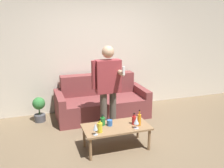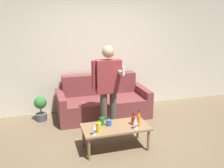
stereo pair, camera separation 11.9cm
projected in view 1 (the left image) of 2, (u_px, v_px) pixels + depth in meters
The scene contains 13 objects.
ground_plane at pixel (133, 148), 4.02m from camera, with size 16.00×16.00×0.00m, color #756047.
wall_back at pixel (99, 49), 5.50m from camera, with size 8.00×0.06×2.70m.
couch at pixel (101, 102), 5.30m from camera, with size 1.89×0.90×0.85m.
coffee_table at pixel (116, 129), 3.94m from camera, with size 1.05×0.53×0.38m.
bottle_orange at pixel (100, 127), 3.70m from camera, with size 0.08×0.08×0.21m.
bottle_green at pixel (139, 119), 3.93m from camera, with size 0.06×0.06×0.25m.
bottle_dark at pixel (134, 120), 3.98m from camera, with size 0.07×0.07×0.19m.
bottle_yellow at pixel (103, 121), 3.95m from camera, with size 0.08×0.08×0.17m.
wine_glass_near at pixel (136, 121), 3.82m from camera, with size 0.08×0.08×0.18m.
wine_glass_far at pixel (95, 127), 3.61m from camera, with size 0.07×0.07×0.18m.
cup_on_table at pixel (110, 123), 3.94m from camera, with size 0.09×0.09×0.09m.
person_standing_front at pixel (108, 84), 4.34m from camera, with size 0.51×0.42×1.58m.
potted_plant at pixel (39, 108), 4.99m from camera, with size 0.25×0.25×0.51m.
Camera 1 is at (-1.45, -3.32, 2.06)m, focal length 40.00 mm.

